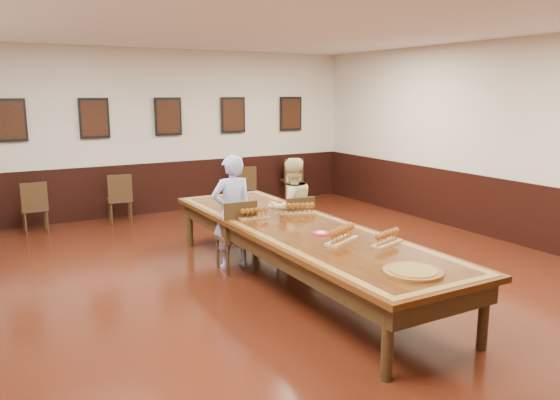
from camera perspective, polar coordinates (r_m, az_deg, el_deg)
floor at (r=6.93m, az=2.07°, el=-8.93°), size 8.00×10.00×0.02m
ceiling at (r=6.56m, az=2.28°, el=18.52°), size 8.00×10.00×0.02m
wall_back at (r=11.11m, az=-11.67°, el=7.00°), size 8.00×0.02×3.20m
wall_right at (r=9.30m, az=23.78°, el=5.50°), size 0.02×10.00×3.20m
chair_man at (r=7.38m, az=-4.70°, el=-3.63°), size 0.48×0.52×0.98m
chair_woman at (r=7.87m, az=1.50°, el=-2.83°), size 0.47×0.51×0.93m
spare_chair_a at (r=10.24m, az=-24.30°, el=-0.65°), size 0.42×0.45×0.89m
spare_chair_b at (r=10.49m, az=-16.45°, el=0.23°), size 0.47×0.51×0.91m
spare_chair_c at (r=11.46m, az=-3.72°, el=1.45°), size 0.48×0.51×0.86m
spare_chair_d at (r=12.20m, az=1.11°, el=2.25°), size 0.52×0.55×0.94m
person_man at (r=7.41m, az=-5.04°, el=-1.27°), size 0.59×0.40×1.56m
person_woman at (r=7.89m, az=1.19°, el=-0.83°), size 0.76×0.61×1.46m
pink_phone at (r=7.11m, az=5.81°, el=-2.01°), size 0.09×0.14×0.01m
wainscoting at (r=6.77m, az=2.10°, el=-4.87°), size 8.00×10.00×1.00m
conference_table at (r=6.74m, az=2.11°, el=-3.97°), size 1.40×5.00×0.76m
posters at (r=11.02m, az=-11.61°, el=8.54°), size 6.14×0.04×0.74m
flight_a at (r=7.10m, az=-2.69°, el=-1.44°), size 0.42×0.16×0.15m
flight_b at (r=7.40m, az=2.14°, el=-0.91°), size 0.43×0.27×0.15m
flight_c at (r=6.03m, az=6.47°, el=-3.63°), size 0.53×0.36×0.19m
flight_d at (r=6.01m, az=11.14°, el=-3.93°), size 0.46×0.26×0.17m
red_plate_grp at (r=6.38m, az=4.31°, el=-3.49°), size 0.20×0.20×0.03m
carved_platter at (r=5.14m, az=13.72°, el=-7.31°), size 0.56×0.56×0.04m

